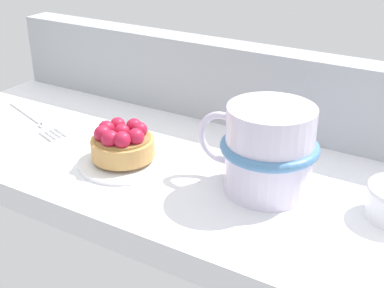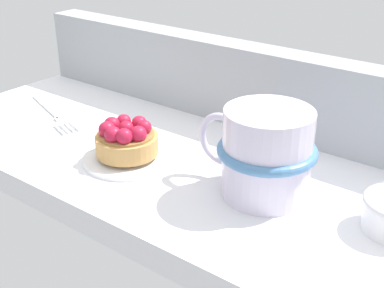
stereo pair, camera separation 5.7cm
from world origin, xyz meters
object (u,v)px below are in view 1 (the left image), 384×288
(raspberry_tart, at_px, (122,142))
(dessert_fork, at_px, (33,119))
(coffee_mug, at_px, (268,149))
(dessert_plate, at_px, (124,160))

(raspberry_tart, xyz_separation_m, dessert_fork, (-0.19, 0.04, -0.03))
(coffee_mug, bearing_deg, raspberry_tart, -168.95)
(coffee_mug, bearing_deg, dessert_plate, -169.24)
(dessert_plate, distance_m, dessert_fork, 0.19)
(raspberry_tart, height_order, coffee_mug, coffee_mug)
(coffee_mug, height_order, dessert_fork, coffee_mug)
(dessert_plate, relative_size, coffee_mug, 0.78)
(dessert_plate, xyz_separation_m, coffee_mug, (0.17, 0.03, 0.04))
(coffee_mug, bearing_deg, dessert_fork, 179.46)
(coffee_mug, xyz_separation_m, dessert_fork, (-0.36, 0.00, -0.05))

